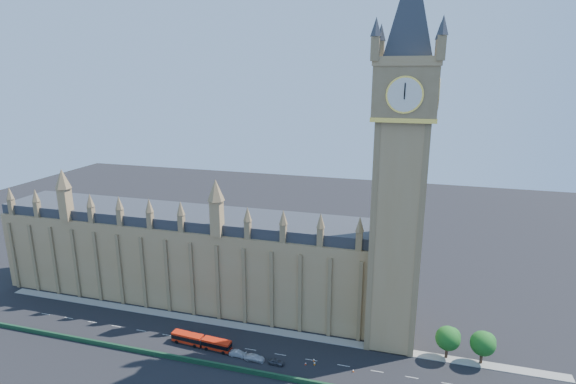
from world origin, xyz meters
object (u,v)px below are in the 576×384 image
(red_bus, at_px, (201,341))
(car_silver, at_px, (238,354))
(car_grey, at_px, (276,362))
(car_white, at_px, (254,358))

(red_bus, relative_size, car_silver, 3.80)
(car_grey, height_order, car_silver, car_silver)
(red_bus, distance_m, car_grey, 20.97)
(red_bus, relative_size, car_grey, 4.36)
(car_grey, bearing_deg, car_silver, 90.38)
(car_silver, bearing_deg, red_bus, 82.93)
(red_bus, xyz_separation_m, car_silver, (10.70, -1.31, -0.76))
(red_bus, bearing_deg, car_white, -2.15)
(car_silver, xyz_separation_m, car_white, (4.49, -0.42, 0.02))
(red_bus, distance_m, car_white, 15.31)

